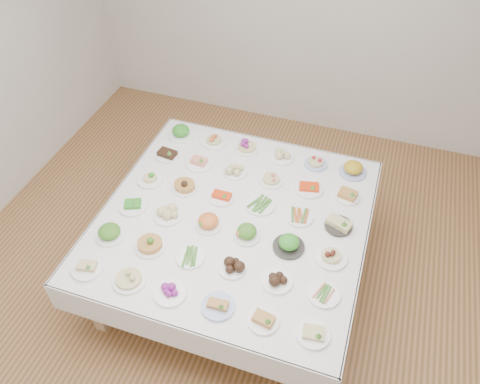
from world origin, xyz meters
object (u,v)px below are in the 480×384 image
(display_table, at_px, (234,222))
(dish_18, at_px, (150,177))
(dish_35, at_px, (353,168))
(dish_0, at_px, (87,267))

(display_table, height_order, dish_18, dish_18)
(dish_35, bearing_deg, display_table, -134.71)
(display_table, relative_size, dish_35, 9.04)
(dish_0, xyz_separation_m, dish_18, (0.01, 0.96, 0.01))
(dish_0, height_order, dish_35, dish_35)
(dish_35, bearing_deg, dish_0, -134.88)
(dish_18, height_order, dish_35, dish_35)
(dish_18, bearing_deg, display_table, -11.10)
(display_table, xyz_separation_m, dish_18, (-0.80, 0.16, 0.12))
(display_table, distance_m, dish_35, 1.14)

